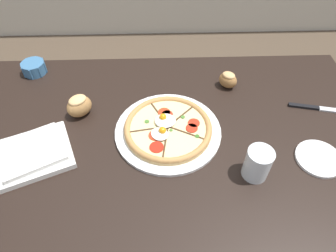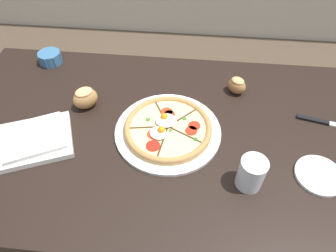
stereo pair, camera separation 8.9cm
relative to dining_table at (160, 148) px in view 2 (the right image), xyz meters
The scene contains 10 objects.
ground_plane 0.65m from the dining_table, ahead, with size 12.00×12.00×0.00m, color brown.
dining_table is the anchor object (origin of this frame).
pizza 0.11m from the dining_table, ahead, with size 0.36×0.36×0.05m.
ramekin_bowl 0.63m from the dining_table, 145.94° to the left, with size 0.10×0.10×0.05m.
napkin_folded 0.43m from the dining_table, 167.55° to the right, with size 0.29×0.27×0.04m.
bread_piece_near 0.33m from the dining_table, 160.95° to the left, with size 0.11×0.11×0.08m.
bread_piece_mid 0.38m from the dining_table, 40.76° to the left, with size 0.09×0.09×0.07m.
knife_main 0.62m from the dining_table, ahead, with size 0.26×0.07×0.01m.
water_glass 0.36m from the dining_table, 31.50° to the right, with size 0.08×0.08×0.11m.
side_saucer 0.53m from the dining_table, 14.43° to the right, with size 0.15×0.15×0.01m.
Camera 2 is at (0.10, -0.67, 1.52)m, focal length 32.00 mm.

